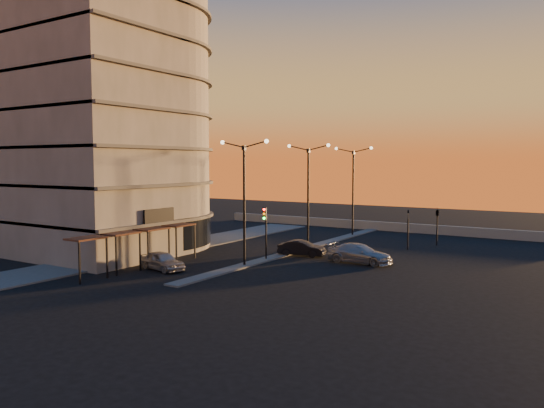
{
  "coord_description": "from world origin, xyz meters",
  "views": [
    {
      "loc": [
        22.99,
        -32.25,
        7.75
      ],
      "look_at": [
        -1.2,
        5.78,
        4.29
      ],
      "focal_mm": 35.0,
      "sensor_mm": 36.0,
      "label": 1
    }
  ],
  "objects": [
    {
      "name": "car_wagon",
      "position": [
        6.85,
        5.81,
        0.75
      ],
      "size": [
        5.19,
        2.19,
        1.5
      ],
      "primitive_type": "imported",
      "rotation": [
        0.0,
        0.0,
        1.55
      ],
      "color": "#989B9F",
      "rests_on": "ground"
    },
    {
      "name": "car_hatchback",
      "position": [
        -4.18,
        -4.42,
        0.68
      ],
      "size": [
        4.24,
        2.38,
        1.36
      ],
      "primitive_type": "imported",
      "rotation": [
        0.0,
        0.0,
        1.37
      ],
      "color": "#9A9BA1",
      "rests_on": "ground"
    },
    {
      "name": "parapet",
      "position": [
        2.0,
        26.0,
        0.5
      ],
      "size": [
        44.0,
        0.5,
        1.0
      ],
      "primitive_type": "cube",
      "color": "gray",
      "rests_on": "ground"
    },
    {
      "name": "median",
      "position": [
        0.0,
        10.0,
        0.06
      ],
      "size": [
        1.2,
        36.0,
        0.12
      ],
      "primitive_type": "cube",
      "color": "#4B4B48",
      "rests_on": "ground"
    },
    {
      "name": "signal_east_a",
      "position": [
        8.0,
        14.0,
        1.93
      ],
      "size": [
        0.13,
        0.16,
        3.6
      ],
      "color": "black",
      "rests_on": "ground"
    },
    {
      "name": "streetlamp_far",
      "position": [
        0.0,
        20.0,
        5.59
      ],
      "size": [
        4.32,
        0.32,
        9.51
      ],
      "color": "black",
      "rests_on": "ground"
    },
    {
      "name": "ground",
      "position": [
        0.0,
        0.0,
        0.0
      ],
      "size": [
        120.0,
        120.0,
        0.0
      ],
      "primitive_type": "plane",
      "color": "black",
      "rests_on": "ground"
    },
    {
      "name": "streetlamp_mid",
      "position": [
        0.0,
        10.0,
        5.59
      ],
      "size": [
        4.32,
        0.32,
        9.51
      ],
      "color": "black",
      "rests_on": "ground"
    },
    {
      "name": "car_sedan",
      "position": [
        1.5,
        6.17,
        0.65
      ],
      "size": [
        4.13,
        2.18,
        1.3
      ],
      "primitive_type": "imported",
      "rotation": [
        0.0,
        0.0,
        1.79
      ],
      "color": "black",
      "rests_on": "ground"
    },
    {
      "name": "building",
      "position": [
        -14.0,
        0.03,
        11.91
      ],
      "size": [
        14.35,
        17.08,
        25.0
      ],
      "color": "#625E56",
      "rests_on": "ground"
    },
    {
      "name": "signal_east_b",
      "position": [
        9.5,
        18.0,
        3.1
      ],
      "size": [
        0.42,
        1.99,
        3.6
      ],
      "color": "black",
      "rests_on": "ground"
    },
    {
      "name": "sidewalk_west",
      "position": [
        -10.5,
        4.0,
        0.06
      ],
      "size": [
        5.0,
        40.0,
        0.12
      ],
      "primitive_type": "cube",
      "color": "#4B4B48",
      "rests_on": "ground"
    },
    {
      "name": "traffic_light_main",
      "position": [
        0.0,
        2.87,
        2.89
      ],
      "size": [
        0.28,
        0.44,
        4.25
      ],
      "color": "black",
      "rests_on": "ground"
    },
    {
      "name": "streetlamp_near",
      "position": [
        0.0,
        0.0,
        5.59
      ],
      "size": [
        4.32,
        0.32,
        9.51
      ],
      "color": "black",
      "rests_on": "ground"
    }
  ]
}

